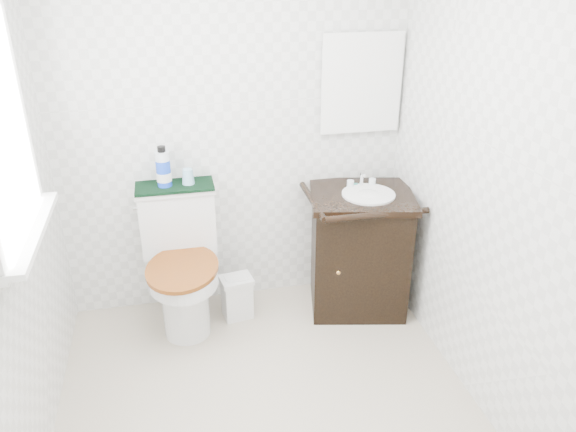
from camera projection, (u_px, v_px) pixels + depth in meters
name	position (u px, v px, depth m)	size (l,w,h in m)	color
floor	(271.00, 417.00, 2.93)	(2.40, 2.40, 0.00)	#AB9D8A
wall_back	(233.00, 129.00, 3.47)	(2.40, 2.40, 0.00)	silver
wall_front	(358.00, 413.00, 1.36)	(2.40, 2.40, 0.00)	silver
wall_right	(499.00, 188.00, 2.62)	(2.40, 2.40, 0.00)	silver
mirror	(361.00, 84.00, 3.50)	(0.50, 0.02, 0.60)	silver
toilet	(182.00, 269.00, 3.54)	(0.51, 0.68, 0.89)	silver
vanity	(359.00, 248.00, 3.69)	(0.74, 0.67, 0.92)	black
trash_bin	(237.00, 297.00, 3.67)	(0.22, 0.19, 0.29)	silver
towel	(175.00, 186.00, 3.43)	(0.47, 0.22, 0.02)	black
mouthwash_bottle	(163.00, 168.00, 3.36)	(0.09, 0.09, 0.25)	#163CBF
cup	(188.00, 176.00, 3.42)	(0.08, 0.08, 0.09)	#81B7D4
soap_bar	(354.00, 184.00, 3.63)	(0.07, 0.04, 0.02)	#197A6E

